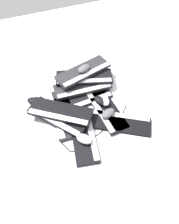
% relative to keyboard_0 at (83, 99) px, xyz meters
% --- Properties ---
extents(ground_plane, '(3.20, 3.20, 0.00)m').
position_rel_keyboard_0_xyz_m(ground_plane, '(-0.23, -0.04, -0.01)').
color(ground_plane, silver).
extents(keyboard_0, '(0.18, 0.45, 0.03)m').
position_rel_keyboard_0_xyz_m(keyboard_0, '(0.00, 0.00, 0.00)').
color(keyboard_0, black).
rests_on(keyboard_0, ground).
extents(keyboard_1, '(0.45, 0.17, 0.03)m').
position_rel_keyboard_0_xyz_m(keyboard_1, '(-0.08, 0.19, 0.00)').
color(keyboard_1, black).
rests_on(keyboard_1, ground).
extents(keyboard_2, '(0.46, 0.23, 0.03)m').
position_rel_keyboard_0_xyz_m(keyboard_2, '(-0.30, 0.11, 0.00)').
color(keyboard_2, black).
rests_on(keyboard_2, ground).
extents(keyboard_3, '(0.36, 0.45, 0.03)m').
position_rel_keyboard_0_xyz_m(keyboard_3, '(-0.30, -0.16, 0.00)').
color(keyboard_3, black).
rests_on(keyboard_3, ground).
extents(keyboard_4, '(0.45, 0.18, 0.03)m').
position_rel_keyboard_0_xyz_m(keyboard_4, '(-0.15, -0.12, 0.00)').
color(keyboard_4, black).
rests_on(keyboard_4, ground).
extents(keyboard_5, '(0.18, 0.45, 0.03)m').
position_rel_keyboard_0_xyz_m(keyboard_5, '(0.09, -0.03, 0.03)').
color(keyboard_5, '#232326').
rests_on(keyboard_5, keyboard_0).
extents(keyboard_6, '(0.44, 0.39, 0.03)m').
position_rel_keyboard_0_xyz_m(keyboard_6, '(-0.11, 0.23, 0.03)').
color(keyboard_6, black).
rests_on(keyboard_6, keyboard_1).
extents(keyboard_7, '(0.38, 0.44, 0.03)m').
position_rel_keyboard_0_xyz_m(keyboard_7, '(-0.10, 0.20, 0.06)').
color(keyboard_7, black).
rests_on(keyboard_7, keyboard_6).
extents(keyboard_8, '(0.28, 0.46, 0.03)m').
position_rel_keyboard_0_xyz_m(keyboard_8, '(0.16, -0.07, 0.06)').
color(keyboard_8, black).
rests_on(keyboard_8, keyboard_5).
extents(keyboard_9, '(0.26, 0.46, 0.03)m').
position_rel_keyboard_0_xyz_m(keyboard_9, '(0.19, -0.07, 0.09)').
color(keyboard_9, '#232326').
rests_on(keyboard_9, keyboard_8).
extents(mouse_0, '(0.11, 0.13, 0.04)m').
position_rel_keyboard_0_xyz_m(mouse_0, '(0.18, -0.08, 0.13)').
color(mouse_0, '#4C4C51').
rests_on(mouse_0, keyboard_9).
extents(mouse_1, '(0.12, 0.13, 0.04)m').
position_rel_keyboard_0_xyz_m(mouse_1, '(0.11, 0.35, 0.01)').
color(mouse_1, black).
rests_on(mouse_1, ground).
extents(mouse_2, '(0.11, 0.07, 0.04)m').
position_rel_keyboard_0_xyz_m(mouse_2, '(-0.10, -0.13, 0.04)').
color(mouse_2, '#B7B7BC').
rests_on(mouse_2, keyboard_4).
extents(mouse_3, '(0.10, 0.13, 0.04)m').
position_rel_keyboard_0_xyz_m(mouse_3, '(-0.22, -0.11, 0.04)').
color(mouse_3, '#4C4C51').
rests_on(mouse_3, keyboard_4).
extents(mouse_4, '(0.13, 0.11, 0.04)m').
position_rel_keyboard_0_xyz_m(mouse_4, '(-0.09, -0.11, 0.04)').
color(mouse_4, black).
rests_on(mouse_4, keyboard_4).
extents(mouse_5, '(0.13, 0.12, 0.04)m').
position_rel_keyboard_0_xyz_m(mouse_5, '(-0.35, 0.12, 0.04)').
color(mouse_5, '#B7B7BC').
rests_on(mouse_5, keyboard_2).
extents(cable_0, '(0.24, 0.57, 0.01)m').
position_rel_keyboard_0_xyz_m(cable_0, '(-0.30, 0.03, -0.01)').
color(cable_0, black).
rests_on(cable_0, ground).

